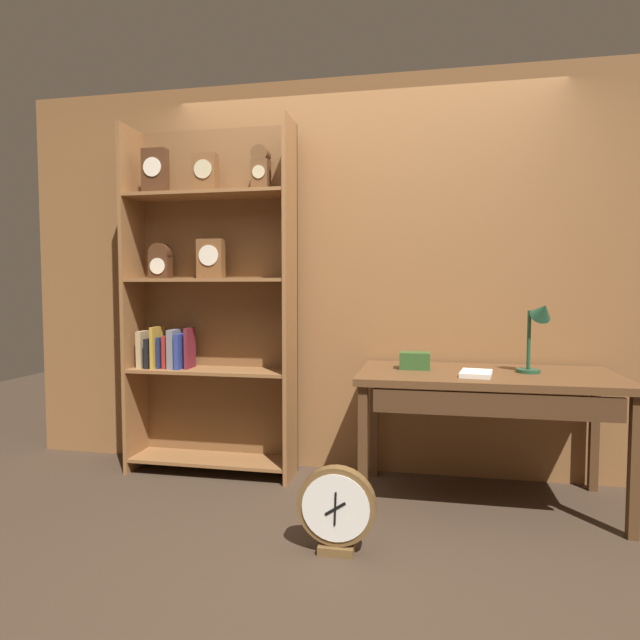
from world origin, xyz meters
TOP-DOWN VIEW (x-y plane):
  - ground_plane at (0.00, 0.00)m, footprint 10.00×10.00m
  - back_wood_panel at (0.00, 1.25)m, footprint 4.80×0.05m
  - bookshelf at (-1.00, 1.01)m, footprint 1.11×0.30m
  - workbench at (0.76, 0.79)m, footprint 1.43×0.74m
  - desk_lamp at (1.03, 0.82)m, footprint 0.20×0.20m
  - toolbox_small at (0.36, 0.86)m, footprint 0.17×0.12m
  - open_repair_manual at (0.69, 0.68)m, footprint 0.19×0.24m
  - round_clock_large at (0.03, 0.08)m, footprint 0.37×0.11m

SIDE VIEW (x-z plane):
  - ground_plane at x=0.00m, z-range 0.00..0.00m
  - round_clock_large at x=0.03m, z-range 0.00..0.41m
  - workbench at x=0.76m, z-range 0.30..1.05m
  - open_repair_manual at x=0.69m, z-range 0.75..0.78m
  - toolbox_small at x=0.36m, z-range 0.75..0.85m
  - desk_lamp at x=1.03m, z-range 0.81..1.23m
  - bookshelf at x=-1.00m, z-range 0.02..2.30m
  - back_wood_panel at x=0.00m, z-range 0.00..2.60m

